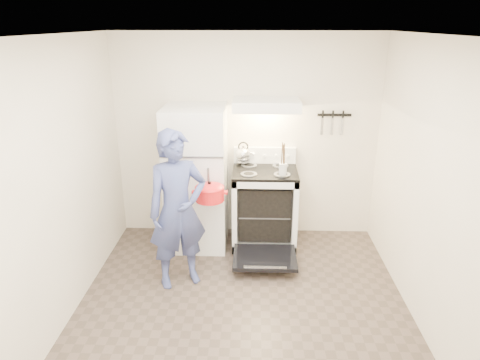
% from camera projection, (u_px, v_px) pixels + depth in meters
% --- Properties ---
extents(floor, '(3.60, 3.60, 0.00)m').
position_uv_depth(floor, '(242.00, 318.00, 3.99)').
color(floor, brown).
rests_on(floor, ground).
extents(back_wall, '(3.20, 0.02, 2.50)m').
position_uv_depth(back_wall, '(246.00, 138.00, 5.24)').
color(back_wall, '#F3E5CE').
rests_on(back_wall, ground).
extents(refrigerator, '(0.70, 0.70, 1.70)m').
position_uv_depth(refrigerator, '(197.00, 178.00, 5.07)').
color(refrigerator, white).
rests_on(refrigerator, floor).
extents(stove_body, '(0.76, 0.65, 0.92)m').
position_uv_depth(stove_body, '(264.00, 208.00, 5.20)').
color(stove_body, white).
rests_on(stove_body, floor).
extents(cooktop, '(0.76, 0.65, 0.03)m').
position_uv_depth(cooktop, '(265.00, 171.00, 5.04)').
color(cooktop, black).
rests_on(cooktop, stove_body).
extents(backsplash, '(0.76, 0.07, 0.20)m').
position_uv_depth(backsplash, '(265.00, 155.00, 5.27)').
color(backsplash, white).
rests_on(backsplash, cooktop).
extents(oven_door, '(0.70, 0.54, 0.04)m').
position_uv_depth(oven_door, '(265.00, 257.00, 4.76)').
color(oven_door, black).
rests_on(oven_door, floor).
extents(oven_rack, '(0.60, 0.52, 0.01)m').
position_uv_depth(oven_rack, '(264.00, 210.00, 5.21)').
color(oven_rack, slate).
rests_on(oven_rack, stove_body).
extents(range_hood, '(0.76, 0.50, 0.12)m').
position_uv_depth(range_hood, '(266.00, 105.00, 4.84)').
color(range_hood, white).
rests_on(range_hood, back_wall).
extents(knife_strip, '(0.40, 0.02, 0.03)m').
position_uv_depth(knife_strip, '(334.00, 115.00, 5.09)').
color(knife_strip, black).
rests_on(knife_strip, back_wall).
extents(pizza_stone, '(0.32, 0.32, 0.02)m').
position_uv_depth(pizza_stone, '(268.00, 206.00, 5.29)').
color(pizza_stone, '#987556').
rests_on(pizza_stone, oven_rack).
extents(tea_kettle, '(0.23, 0.19, 0.28)m').
position_uv_depth(tea_kettle, '(243.00, 153.00, 5.20)').
color(tea_kettle, silver).
rests_on(tea_kettle, cooktop).
extents(utensil_jar, '(0.11, 0.11, 0.13)m').
position_uv_depth(utensil_jar, '(283.00, 169.00, 4.77)').
color(utensil_jar, silver).
rests_on(utensil_jar, cooktop).
extents(person, '(0.71, 0.62, 1.65)m').
position_uv_depth(person, '(178.00, 210.00, 4.27)').
color(person, '#35447D').
rests_on(person, floor).
extents(dutch_oven, '(0.38, 0.31, 0.24)m').
position_uv_depth(dutch_oven, '(210.00, 194.00, 4.56)').
color(dutch_oven, red).
rests_on(dutch_oven, person).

